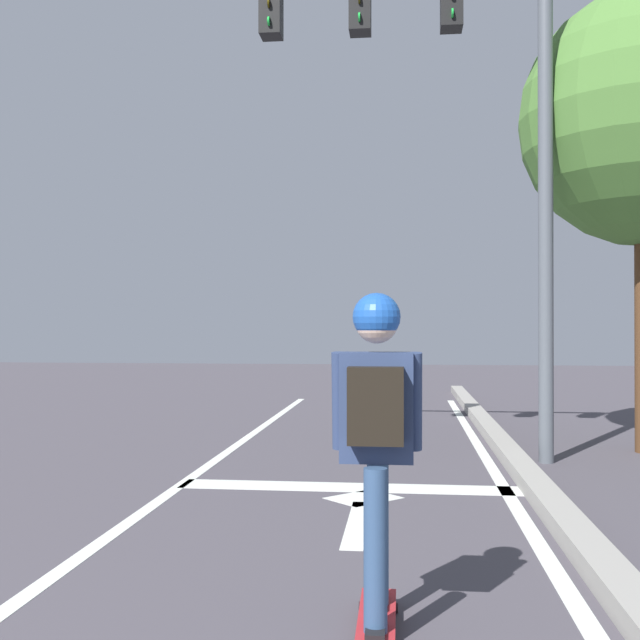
# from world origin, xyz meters

# --- Properties ---
(lane_line_center) EXTENTS (0.12, 20.00, 0.01)m
(lane_line_center) POSITION_xyz_m (-0.17, 6.00, 0.00)
(lane_line_center) COLOR silver
(lane_line_center) RESTS_ON ground
(lane_line_curbside) EXTENTS (0.12, 20.00, 0.01)m
(lane_line_curbside) POSITION_xyz_m (2.80, 6.00, 0.00)
(lane_line_curbside) COLOR silver
(lane_line_curbside) RESTS_ON ground
(stop_bar) EXTENTS (3.12, 0.40, 0.01)m
(stop_bar) POSITION_xyz_m (1.39, 7.67, 0.00)
(stop_bar) COLOR silver
(stop_bar) RESTS_ON ground
(lane_arrow_stem) EXTENTS (0.16, 1.40, 0.01)m
(lane_arrow_stem) POSITION_xyz_m (1.55, 6.40, 0.00)
(lane_arrow_stem) COLOR silver
(lane_arrow_stem) RESTS_ON ground
(lane_arrow_head) EXTENTS (0.71, 0.71, 0.01)m
(lane_arrow_head) POSITION_xyz_m (1.55, 7.25, 0.00)
(lane_arrow_head) COLOR silver
(lane_arrow_head) RESTS_ON ground
(curb_strip) EXTENTS (0.24, 24.00, 0.14)m
(curb_strip) POSITION_xyz_m (3.05, 6.00, 0.07)
(curb_strip) COLOR #99958E
(curb_strip) RESTS_ON ground
(skateboard) EXTENTS (0.21, 0.82, 0.08)m
(skateboard) POSITION_xyz_m (1.76, 4.36, 0.06)
(skateboard) COLOR #AE2429
(skateboard) RESTS_ON ground
(skater) EXTENTS (0.44, 0.59, 1.57)m
(skater) POSITION_xyz_m (1.76, 4.34, 1.06)
(skater) COLOR #304B71
(skater) RESTS_ON skateboard
(traffic_signal_mast) EXTENTS (4.11, 0.34, 5.69)m
(traffic_signal_mast) POSITION_xyz_m (2.29, 9.17, 4.16)
(traffic_signal_mast) COLOR #525960
(traffic_signal_mast) RESTS_ON ground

